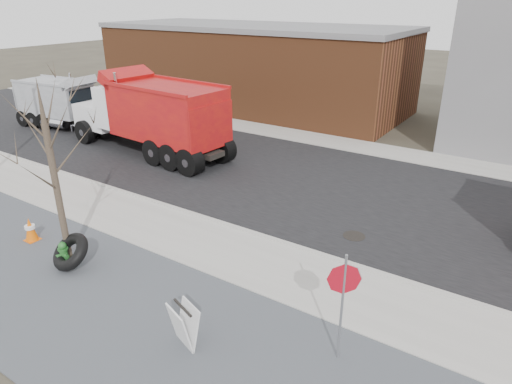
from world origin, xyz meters
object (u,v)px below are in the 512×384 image
Objects in this scene: stop_sign at (343,289)px; dump_truck_grey at (65,102)px; sandwich_board at (184,326)px; truck_tire at (71,252)px; fire_hydrant at (64,255)px; dump_truck_red_b at (150,113)px.

stop_sign is 21.80m from dump_truck_grey.
truck_tire is at bearing -167.86° from sandwich_board.
stop_sign reaches higher than truck_tire.
dump_truck_grey is (-17.32, 9.63, 0.98)m from sandwich_board.
fire_hydrant is 0.31× the size of stop_sign.
fire_hydrant is at bearing -166.60° from sandwich_board.
stop_sign is at bearing 16.88° from fire_hydrant.
fire_hydrant is 0.28m from truck_tire.
stop_sign is at bearing 153.91° from dump_truck_red_b.
sandwich_board is at bearing 142.28° from dump_truck_red_b.
truck_tire is at bearing 29.38° from fire_hydrant.
dump_truck_red_b is (-10.05, 9.10, 1.40)m from sandwich_board.
stop_sign is 0.38× the size of dump_truck_grey.
dump_truck_red_b reaches higher than dump_truck_grey.
dump_truck_red_b is (-12.94, 7.63, 0.22)m from stop_sign.
sandwich_board is at bearing -35.76° from dump_truck_grey.
dump_truck_grey is (-7.27, 0.54, -0.43)m from dump_truck_red_b.
stop_sign is 0.27× the size of dump_truck_red_b.
dump_truck_grey reaches higher than truck_tire.
dump_truck_red_b is at bearing 122.45° from truck_tire.
dump_truck_red_b is (-5.17, 8.56, 1.57)m from fire_hydrant.
truck_tire is 1.28× the size of sandwich_board.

